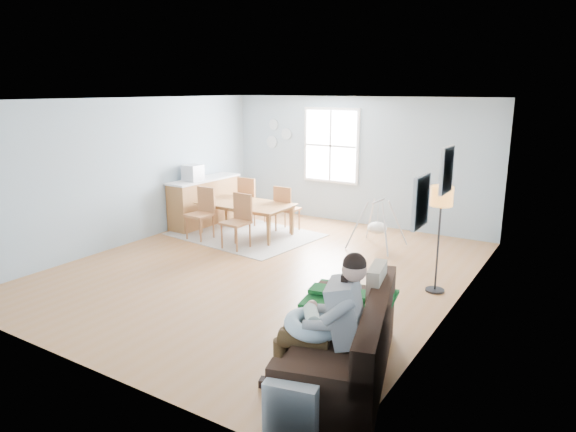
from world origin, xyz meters
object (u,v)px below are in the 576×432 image
Objects in this scene: chair_ne at (285,206)px; monitor at (193,173)px; toddler at (343,302)px; chair_nw at (250,197)px; dining_table at (245,219)px; sofa at (346,348)px; baby_swing at (377,227)px; father at (329,318)px; counter at (205,201)px; chair_se at (239,217)px; storage_cube at (295,403)px; floor_lamp at (441,205)px; chair_sw at (203,209)px.

monitor reaches higher than chair_ne.
toddler is 0.78× the size of chair_nw.
monitor reaches higher than dining_table.
baby_swing reaches higher than sofa.
sofa is 2.81× the size of toddler.
dining_table is 1.78× the size of chair_nw.
counter is at bearing 140.95° from father.
chair_se is at bearing -60.98° from dining_table.
dining_table is 1.02× the size of counter.
monitor is at bearing 143.30° from father.
counter is (-0.84, -0.48, -0.09)m from chair_nw.
storage_cube is 6.93m from chair_nw.
storage_cube is 0.29× the size of counter.
toddler is 2.22× the size of monitor.
father is 0.51m from toddler.
toddler reaches higher than chair_nw.
storage_cube is 0.29× the size of dining_table.
sofa is at bearing -39.22° from chair_se.
floor_lamp reaches higher than toddler.
chair_nw is at bearing 177.63° from baby_swing.
floor_lamp is at bearing 84.23° from toddler.
baby_swing is (3.81, 0.70, -0.77)m from monitor.
chair_se is (-3.58, 3.94, 0.32)m from storage_cube.
baby_swing is (3.14, 1.19, -0.18)m from chair_sw.
monitor is at bearing 146.56° from toddler.
floor_lamp is 5.51m from counter.
chair_nw is (-4.37, 5.37, 0.34)m from storage_cube.
storage_cube is at bearing -91.89° from floor_lamp.
sofa is 6.17m from chair_nw.
floor_lamp reaches higher than dining_table.
baby_swing is (2.57, 0.59, 0.07)m from dining_table.
chair_se is 2.54m from baby_swing.
chair_nw is 0.57× the size of counter.
counter is (-1.64, 0.95, -0.06)m from chair_se.
chair_se is at bearing -97.35° from chair_ne.
storage_cube is (-0.12, -3.73, -1.03)m from floor_lamp.
storage_cube is 5.33m from chair_se.
toddler is 0.52× the size of floor_lamp.
chair_ne is at bearing 46.68° from chair_sw.
toddler reaches higher than sofa.
dining_table is 0.86m from chair_nw.
monitor reaches higher than chair_sw.
dining_table is (-3.97, 3.63, 0.02)m from sofa.
chair_se is at bearing 140.78° from sofa.
floor_lamp reaches higher than chair_ne.
sofa is 6.24× the size of monitor.
father is 5.67m from chair_ne.
chair_se is (0.40, -0.72, 0.25)m from dining_table.
chair_se is 2.73× the size of monitor.
sofa is 2.39× the size of chair_ne.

